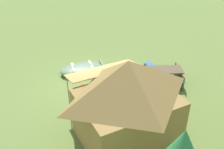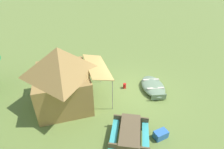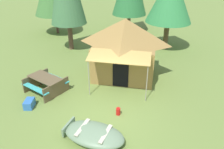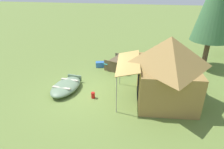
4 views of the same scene
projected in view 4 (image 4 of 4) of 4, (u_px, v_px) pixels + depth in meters
ground_plane at (89, 93)px, 9.92m from camera, size 80.00×80.00×0.00m
beached_rowboat at (66, 86)px, 10.10m from camera, size 2.33×1.46×0.43m
canvas_cabin_tent at (167, 69)px, 8.79m from camera, size 3.51×3.86×3.05m
picnic_table at (120, 62)px, 12.48m from camera, size 2.04×1.95×0.74m
cooler_box at (100, 64)px, 12.85m from camera, size 0.48×0.64×0.34m
fuel_can at (93, 95)px, 9.47m from camera, size 0.25×0.25×0.30m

